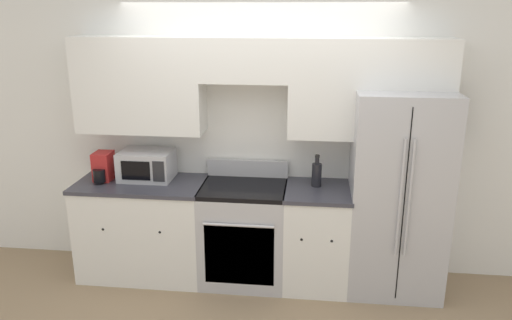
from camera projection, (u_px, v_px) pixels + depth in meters
ground_plane at (252, 296)px, 4.43m from camera, size 12.00×12.00×0.00m
wall_back at (260, 117)px, 4.54m from camera, size 8.00×0.39×2.60m
lower_cabinets_left at (144, 228)px, 4.70m from camera, size 1.17×0.64×0.92m
lower_cabinets_right at (316, 237)px, 4.52m from camera, size 0.59×0.64×0.92m
oven_range at (244, 233)px, 4.60m from camera, size 0.76×0.65×1.08m
refrigerator at (397, 193)px, 4.36m from camera, size 0.81×0.73×1.80m
microwave at (147, 165)px, 4.63m from camera, size 0.48×0.36×0.27m
bottle at (317, 174)px, 4.44m from camera, size 0.09×0.09×0.29m
paper_towel_holder at (103, 167)px, 4.59m from camera, size 0.16×0.26×0.26m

